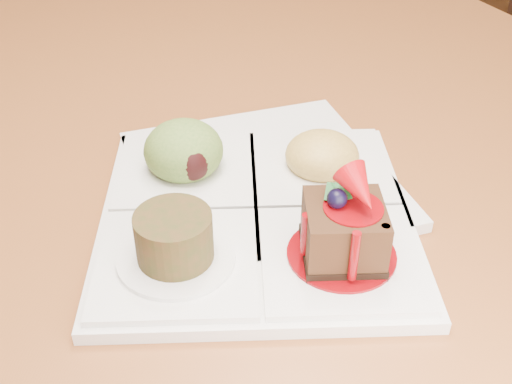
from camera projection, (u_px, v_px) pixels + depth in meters
name	position (u px, v px, depth m)	size (l,w,h in m)	color
dining_table	(207.00, 102.00, 0.92)	(1.00, 1.80, 0.75)	brown
sampler_plate	(254.00, 201.00, 0.59)	(0.37, 0.37, 0.11)	white
second_plate	(261.00, 178.00, 0.64)	(0.24, 0.24, 0.01)	white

